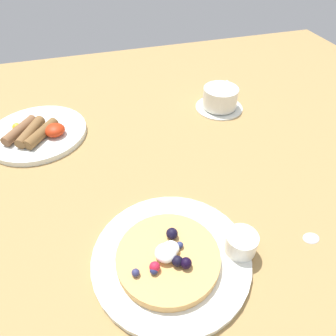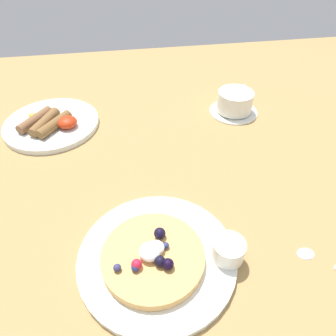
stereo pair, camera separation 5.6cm
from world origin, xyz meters
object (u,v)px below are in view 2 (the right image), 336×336
at_px(coffee_saucer, 233,111).
at_px(breakfast_plate, 52,124).
at_px(pancake_plate, 157,257).
at_px(teaspoon, 326,262).
at_px(syrup_ramekin, 228,250).
at_px(coffee_cup, 235,101).

bearing_deg(coffee_saucer, breakfast_plate, 178.83).
bearing_deg(breakfast_plate, pancake_plate, -63.22).
relative_size(pancake_plate, teaspoon, 2.18).
distance_m(breakfast_plate, coffee_saucer, 0.45).
distance_m(pancake_plate, breakfast_plate, 0.45).
bearing_deg(syrup_ramekin, pancake_plate, 169.96).
relative_size(pancake_plate, coffee_saucer, 2.01).
height_order(coffee_cup, teaspoon, coffee_cup).
bearing_deg(breakfast_plate, teaspoon, -44.42).
bearing_deg(pancake_plate, breakfast_plate, 116.78).
distance_m(coffee_saucer, coffee_cup, 0.03).
xyz_separation_m(coffee_saucer, coffee_cup, (0.00, 0.00, 0.03)).
height_order(pancake_plate, coffee_cup, coffee_cup).
height_order(pancake_plate, coffee_saucer, pancake_plate).
relative_size(pancake_plate, syrup_ramekin, 4.96).
bearing_deg(syrup_ramekin, coffee_cup, 70.46).
relative_size(pancake_plate, coffee_cup, 2.38).
xyz_separation_m(pancake_plate, coffee_saucer, (0.25, 0.39, -0.00)).
bearing_deg(teaspoon, pancake_plate, 169.37).
height_order(breakfast_plate, coffee_saucer, breakfast_plate).
distance_m(pancake_plate, syrup_ramekin, 0.11).
xyz_separation_m(coffee_cup, teaspoon, (0.00, -0.44, -0.03)).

